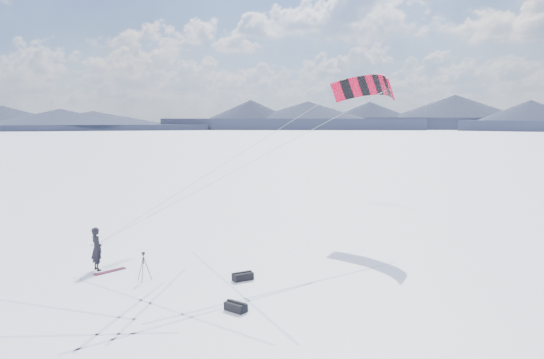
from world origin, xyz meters
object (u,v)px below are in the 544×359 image
object	(u,v)px
tripod	(143,262)
gear_bag_b	(236,307)
snowboard	(110,271)
snowkiter	(98,270)
gear_bag_a	(243,276)

from	to	relation	value
tripod	gear_bag_b	world-z (taller)	tripod
snowboard	tripod	bearing A→B (deg)	-83.90
snowkiter	snowboard	world-z (taller)	snowkiter
snowkiter	gear_bag_b	xyz separation A→B (m)	(4.78, -6.63, 0.16)
snowboard	gear_bag_b	size ratio (longest dim) A/B	1.70
snowkiter	tripod	world-z (taller)	tripod
gear_bag_b	snowkiter	bearing A→B (deg)	-179.85
snowkiter	snowboard	xyz separation A→B (m)	(0.53, -0.42, 0.02)
snowkiter	tripod	distance (m)	2.98
tripod	gear_bag_b	xyz separation A→B (m)	(2.89, -4.46, -0.62)
tripod	snowkiter	bearing A→B (deg)	119.10
snowboard	gear_bag_a	size ratio (longest dim) A/B	1.64
snowboard	tripod	distance (m)	2.35
tripod	gear_bag_a	xyz separation A→B (m)	(3.94, -1.09, -0.62)
snowboard	gear_bag_b	xyz separation A→B (m)	(4.26, -6.22, 0.14)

